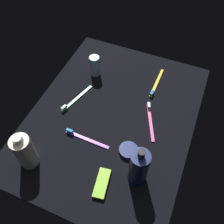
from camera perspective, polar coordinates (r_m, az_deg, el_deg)
ground_plane at (r=102.58cm, az=-0.00°, el=-1.19°), size 84.00×64.00×1.20cm
lotion_bottle at (r=82.34cm, az=6.05°, el=-12.40°), size 6.29×6.29×19.14cm
bodywash_bottle at (r=90.30cm, az=-19.15°, el=-8.41°), size 6.62×6.62×16.56cm
deodorant_stick at (r=114.71cm, az=-3.92°, el=10.40°), size 4.51×4.51×9.76cm
toothbrush_purple at (r=96.46cm, az=-6.23°, el=-5.84°), size 1.67×18.03×2.10cm
toothbrush_pink at (r=101.69cm, az=8.65°, el=-1.64°), size 16.94×8.39×2.10cm
toothbrush_green at (r=107.82cm, az=-8.34°, el=2.83°), size 17.62×6.19×2.10cm
toothbrush_yellow at (r=114.17cm, az=9.93°, el=6.26°), size 18.02×1.46×2.10cm
snack_bar_lime at (r=88.15cm, az=-2.31°, el=-15.84°), size 10.90×5.58×1.50cm
cream_tin_left at (r=93.20cm, az=3.73°, el=-8.66°), size 6.94×6.94×1.78cm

